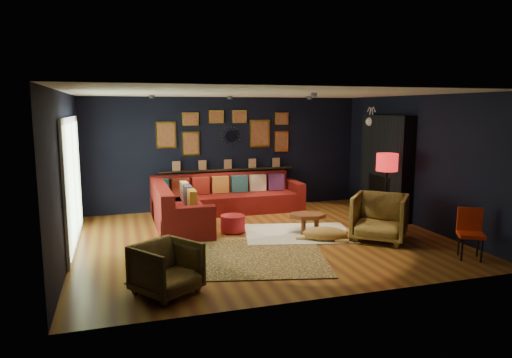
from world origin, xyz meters
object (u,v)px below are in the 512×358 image
object	(u,v)px
armchair_left	(167,266)
gold_stool	(145,272)
pouf	(233,223)
coffee_table	(307,217)
floor_lamp	(387,166)
armchair_right	(380,215)
sectional	(210,203)
dog	(325,231)
orange_chair	(470,229)

from	to	relation	value
armchair_left	gold_stool	xyz separation A→B (m)	(-0.26, 0.28, -0.15)
pouf	coffee_table	bearing A→B (deg)	-20.12
coffee_table	floor_lamp	xyz separation A→B (m)	(1.60, -0.12, 0.93)
armchair_left	floor_lamp	distance (m)	4.94
armchair_right	sectional	bearing A→B (deg)	175.78
armchair_left	armchair_right	world-z (taller)	armchair_right
dog	pouf	bearing A→B (deg)	166.88
pouf	orange_chair	xyz separation A→B (m)	(3.21, -2.55, 0.29)
sectional	floor_lamp	world-z (taller)	floor_lamp
armchair_right	dog	bearing A→B (deg)	-152.78
sectional	pouf	world-z (taller)	sectional
pouf	armchair_left	size ratio (longest dim) A/B	0.63
orange_chair	armchair_right	bearing A→B (deg)	154.33
gold_stool	floor_lamp	size ratio (longest dim) A/B	0.29
sectional	armchair_right	distance (m)	3.61
orange_chair	dog	xyz separation A→B (m)	(-1.78, 1.48, -0.28)
sectional	pouf	distance (m)	1.27
coffee_table	pouf	bearing A→B (deg)	159.88
sectional	dog	size ratio (longest dim) A/B	3.15
armchair_right	orange_chair	size ratio (longest dim) A/B	1.16
dog	armchair_right	bearing A→B (deg)	10.38
coffee_table	floor_lamp	bearing A→B (deg)	-4.32
pouf	orange_chair	size ratio (longest dim) A/B	0.59
dog	coffee_table	bearing A→B (deg)	123.11
sectional	floor_lamp	xyz separation A→B (m)	(3.11, -1.86, 0.92)
floor_lamp	armchair_left	bearing A→B (deg)	-156.06
pouf	armchair_left	distance (m)	3.00
dog	floor_lamp	bearing A→B (deg)	40.61
armchair_left	gold_stool	world-z (taller)	armchair_left
orange_chair	gold_stool	bearing A→B (deg)	-152.06
coffee_table	pouf	size ratio (longest dim) A/B	1.73
armchair_left	orange_chair	size ratio (longest dim) A/B	0.92
armchair_left	armchair_right	size ratio (longest dim) A/B	0.79
armchair_left	floor_lamp	xyz separation A→B (m)	(4.44, 1.97, 0.88)
floor_lamp	gold_stool	bearing A→B (deg)	-160.26
sectional	armchair_left	size ratio (longest dim) A/B	4.65
armchair_left	orange_chair	world-z (taller)	orange_chair
coffee_table	armchair_left	size ratio (longest dim) A/B	1.10
sectional	dog	bearing A→B (deg)	-55.12
gold_stool	dog	xyz separation A→B (m)	(3.20, 1.23, -0.03)
sectional	gold_stool	size ratio (longest dim) A/B	7.93
pouf	armchair_right	distance (m)	2.72
orange_chair	armchair_left	bearing A→B (deg)	-148.78
coffee_table	gold_stool	distance (m)	3.59
armchair_right	gold_stool	xyz separation A→B (m)	(-4.15, -1.01, -0.25)
armchair_left	armchair_right	distance (m)	4.10
sectional	gold_stool	bearing A→B (deg)	-114.10
sectional	dog	xyz separation A→B (m)	(1.61, -2.32, -0.14)
pouf	armchair_left	world-z (taller)	armchair_left
gold_stool	sectional	bearing A→B (deg)	65.90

